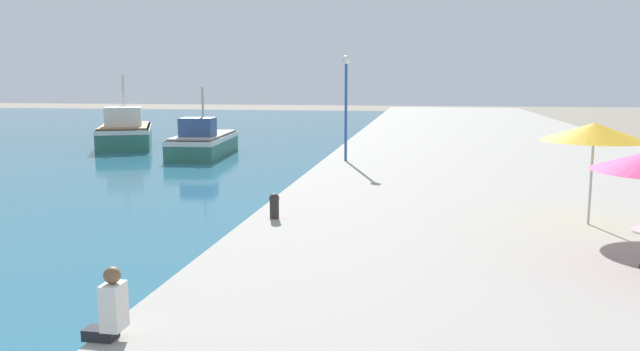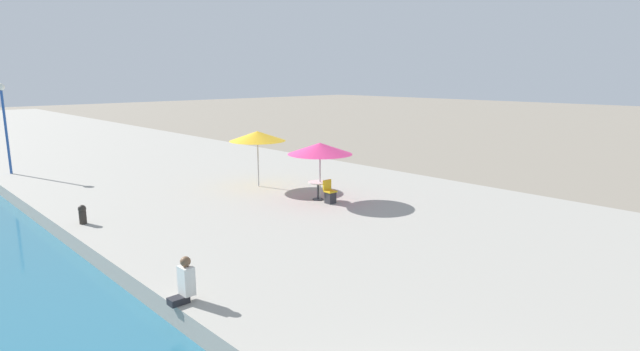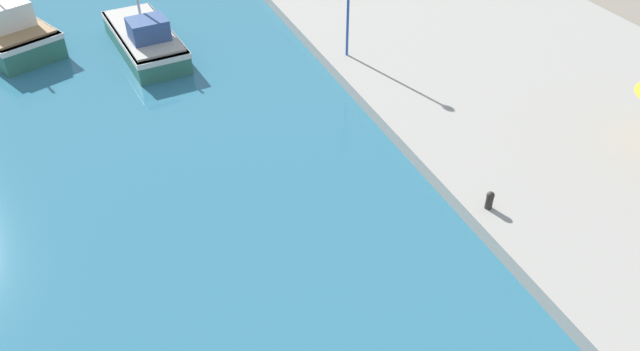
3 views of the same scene
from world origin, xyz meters
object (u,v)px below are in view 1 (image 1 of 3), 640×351
at_px(cafe_umbrella_white, 594,132).
at_px(mooring_bollard, 274,205).
at_px(person_at_quay, 111,308).
at_px(lamppost, 346,90).
at_px(fishing_boat_mid, 125,133).
at_px(fishing_boat_near, 203,142).

bearing_deg(cafe_umbrella_white, mooring_bollard, -175.30).
height_order(person_at_quay, mooring_bollard, person_at_quay).
distance_m(mooring_bollard, lamppost, 12.05).
distance_m(fishing_boat_mid, lamppost, 17.08).
bearing_deg(fishing_boat_near, person_at_quay, -78.45).
distance_m(fishing_boat_near, fishing_boat_mid, 7.12).
bearing_deg(fishing_boat_mid, mooring_bollard, -78.20).
relative_size(cafe_umbrella_white, person_at_quay, 2.41).
xyz_separation_m(fishing_boat_mid, lamppost, (14.62, -8.39, 2.76)).
relative_size(fishing_boat_mid, lamppost, 1.65).
relative_size(cafe_umbrella_white, mooring_bollard, 3.84).
height_order(fishing_boat_mid, lamppost, lamppost).
height_order(cafe_umbrella_white, person_at_quay, cafe_umbrella_white).
bearing_deg(cafe_umbrella_white, fishing_boat_mid, 138.58).
relative_size(person_at_quay, lamppost, 0.23).
distance_m(fishing_boat_near, person_at_quay, 25.63).
xyz_separation_m(fishing_boat_near, person_at_quay, (7.63, -24.47, 0.25)).
relative_size(person_at_quay, mooring_bollard, 1.59).
height_order(fishing_boat_near, lamppost, lamppost).
relative_size(fishing_boat_near, lamppost, 1.51).
height_order(cafe_umbrella_white, mooring_bollard, cafe_umbrella_white).
bearing_deg(lamppost, cafe_umbrella_white, -56.08).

